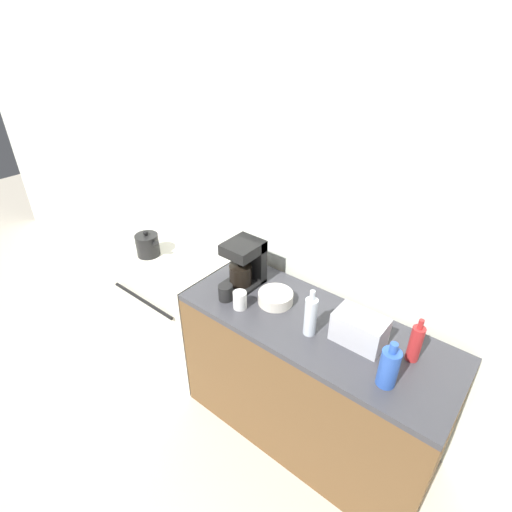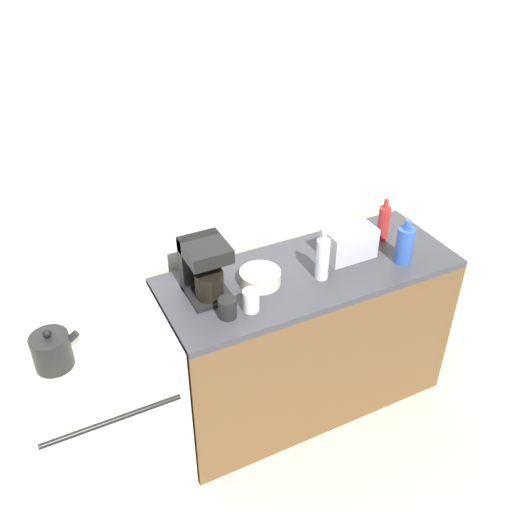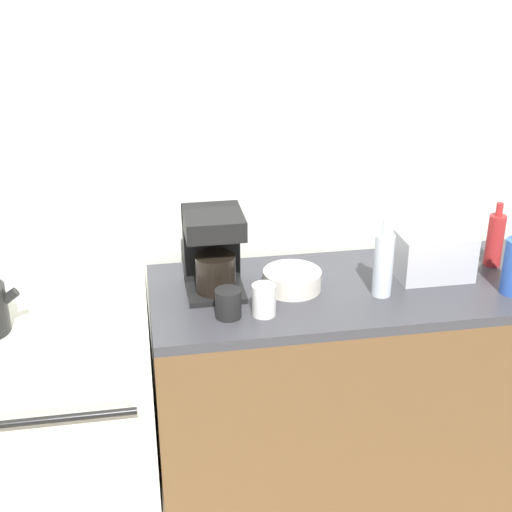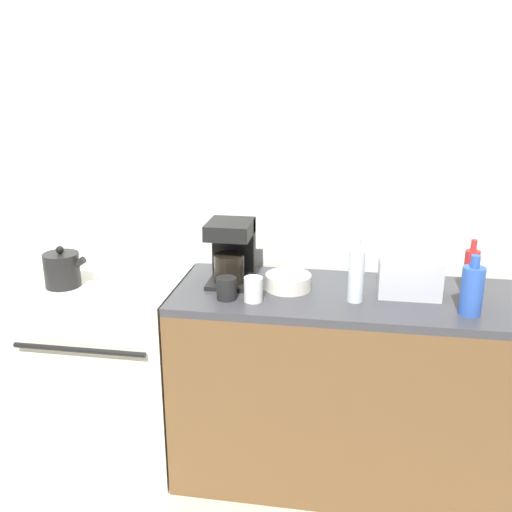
% 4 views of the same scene
% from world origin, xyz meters
% --- Properties ---
extents(ground_plane, '(12.00, 12.00, 0.00)m').
position_xyz_m(ground_plane, '(0.00, 0.00, 0.00)').
color(ground_plane, beige).
extents(wall_back, '(8.00, 0.05, 2.60)m').
position_xyz_m(wall_back, '(0.00, 0.68, 1.30)').
color(wall_back, silver).
rests_on(wall_back, ground_plane).
extents(stove, '(0.71, 0.66, 0.94)m').
position_xyz_m(stove, '(-0.59, 0.31, 0.48)').
color(stove, silver).
rests_on(stove, ground_plane).
extents(counter_block, '(1.58, 0.61, 0.94)m').
position_xyz_m(counter_block, '(0.56, 0.31, 0.47)').
color(counter_block, brown).
rests_on(counter_block, ground_plane).
extents(kettle, '(0.20, 0.16, 0.19)m').
position_xyz_m(kettle, '(-0.75, 0.19, 1.02)').
color(kettle, black).
rests_on(kettle, stove).
extents(toaster, '(0.27, 0.16, 0.17)m').
position_xyz_m(toaster, '(0.81, 0.33, 1.02)').
color(toaster, '#BCBCC1').
rests_on(toaster, counter_block).
extents(coffee_maker, '(0.20, 0.23, 0.30)m').
position_xyz_m(coffee_maker, '(0.01, 0.37, 1.09)').
color(coffee_maker, black).
rests_on(coffee_maker, counter_block).
extents(bottle_clear, '(0.07, 0.07, 0.28)m').
position_xyz_m(bottle_clear, '(0.58, 0.22, 1.06)').
color(bottle_clear, silver).
rests_on(bottle_clear, counter_block).
extents(bottle_blue, '(0.09, 0.09, 0.25)m').
position_xyz_m(bottle_blue, '(1.04, 0.16, 1.04)').
color(bottle_blue, '#2D56B7').
rests_on(bottle_blue, counter_block).
extents(bottle_red, '(0.06, 0.06, 0.25)m').
position_xyz_m(bottle_red, '(1.07, 0.39, 1.04)').
color(bottle_red, '#B72828').
rests_on(bottle_red, counter_block).
extents(cup_black, '(0.09, 0.09, 0.10)m').
position_xyz_m(cup_black, '(0.03, 0.16, 0.99)').
color(cup_black, black).
rests_on(cup_black, counter_block).
extents(cup_white, '(0.08, 0.08, 0.11)m').
position_xyz_m(cup_white, '(0.15, 0.15, 0.99)').
color(cup_white, white).
rests_on(cup_white, counter_block).
extents(bowl, '(0.21, 0.21, 0.07)m').
position_xyz_m(bowl, '(0.28, 0.32, 0.97)').
color(bowl, beige).
rests_on(bowl, counter_block).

